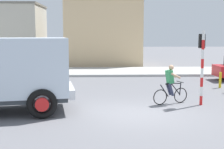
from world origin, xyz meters
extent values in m
plane|color=slate|center=(0.00, 0.00, 0.00)|extent=(120.00, 120.00, 0.00)
cube|color=#ADADA8|center=(0.00, 12.71, 0.08)|extent=(80.00, 5.00, 0.16)
cube|color=#2D3338|center=(-5.48, 0.40, 0.62)|extent=(5.45, 3.30, 0.16)
cube|color=silver|center=(-2.82, 0.87, 0.80)|extent=(0.65, 2.38, 0.36)
cube|color=black|center=(-2.97, 0.84, 2.30)|extent=(0.49, 2.11, 0.70)
torus|color=black|center=(-4.11, 1.94, 0.55)|extent=(1.13, 0.43, 1.10)
cylinder|color=red|center=(-4.11, 1.94, 0.55)|extent=(0.54, 0.38, 0.50)
torus|color=black|center=(-3.67, -0.58, 0.55)|extent=(1.13, 0.43, 1.10)
cylinder|color=red|center=(-3.67, -0.58, 0.55)|extent=(0.54, 0.38, 0.50)
torus|color=black|center=(1.99, 1.85, 0.34)|extent=(0.65, 0.28, 0.68)
torus|color=black|center=(1.01, 1.48, 0.34)|extent=(0.65, 0.28, 0.68)
cylinder|color=black|center=(1.66, 1.72, 0.91)|extent=(0.58, 0.25, 0.09)
cylinder|color=black|center=(1.72, 1.75, 0.66)|extent=(0.49, 0.22, 0.57)
cylinder|color=black|center=(1.20, 1.55, 0.61)|extent=(0.43, 0.20, 0.57)
cylinder|color=black|center=(1.97, 1.84, 0.64)|extent=(0.10, 0.07, 0.59)
cylinder|color=black|center=(1.94, 1.83, 0.95)|extent=(0.21, 0.48, 0.03)
cube|color=black|center=(1.39, 1.62, 0.88)|extent=(0.27, 0.20, 0.06)
cube|color=#338C51|center=(1.43, 1.64, 1.21)|extent=(0.39, 0.40, 0.59)
sphere|color=tan|center=(1.50, 1.66, 1.61)|extent=(0.22, 0.22, 0.22)
cylinder|color=#2D334C|center=(1.42, 1.74, 0.65)|extent=(0.33, 0.22, 0.57)
cylinder|color=tan|center=(1.56, 1.86, 1.26)|extent=(0.49, 0.26, 0.29)
cylinder|color=#2D334C|center=(1.50, 1.55, 0.65)|extent=(0.33, 0.22, 0.57)
cylinder|color=tan|center=(1.68, 1.56, 1.26)|extent=(0.49, 0.26, 0.29)
cylinder|color=red|center=(2.77, 1.41, 0.20)|extent=(0.12, 0.12, 0.40)
cylinder|color=white|center=(2.77, 1.41, 0.60)|extent=(0.12, 0.12, 0.40)
cylinder|color=red|center=(2.77, 1.41, 1.00)|extent=(0.12, 0.12, 0.40)
cylinder|color=white|center=(2.77, 1.41, 1.40)|extent=(0.12, 0.12, 0.40)
cylinder|color=red|center=(2.77, 1.41, 1.80)|extent=(0.12, 0.12, 0.40)
cylinder|color=white|center=(2.77, 1.41, 2.20)|extent=(0.12, 0.12, 0.40)
cylinder|color=red|center=(2.77, 1.41, 2.60)|extent=(0.12, 0.12, 0.40)
cylinder|color=white|center=(2.77, 1.41, 3.00)|extent=(0.12, 0.12, 0.40)
cube|color=black|center=(2.77, 1.59, 2.75)|extent=(0.24, 0.20, 0.60)
sphere|color=green|center=(2.77, 1.71, 2.75)|extent=(0.14, 0.14, 0.14)
cylinder|color=black|center=(6.71, 9.06, 0.30)|extent=(0.60, 0.19, 0.60)
cylinder|color=gold|center=(5.21, 5.57, 0.45)|extent=(0.14, 0.14, 0.90)
cube|color=#B2AD9E|center=(-11.67, 19.78, 2.86)|extent=(8.35, 5.89, 5.72)
cube|color=#D1B284|center=(-1.35, 18.81, 3.05)|extent=(7.07, 5.93, 6.09)
cube|color=#7D6B4F|center=(-1.35, 18.81, 6.19)|extent=(7.21, 6.04, 0.20)
camera|label=1|loc=(-1.50, -11.51, 3.07)|focal=49.46mm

